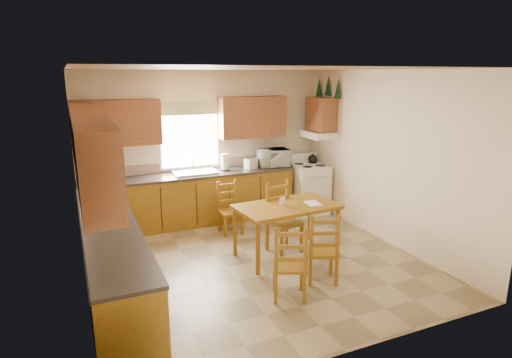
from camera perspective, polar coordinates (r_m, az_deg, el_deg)
name	(u,v)px	position (r m, az deg, el deg)	size (l,w,h in m)	color
floor	(255,262)	(6.27, -0.15, -11.00)	(4.50, 4.50, 0.00)	#907C56
ceiling	(255,69)	(5.69, -0.17, 14.49)	(4.50, 4.50, 0.00)	brown
wall_left	(77,188)	(5.37, -22.73, -1.12)	(4.50, 4.50, 0.00)	beige
wall_right	(386,158)	(7.03, 16.91, 2.71)	(4.50, 4.50, 0.00)	beige
wall_back	(206,146)	(7.91, -6.74, 4.41)	(4.50, 4.50, 0.00)	beige
wall_front	(355,221)	(3.96, 13.10, -5.54)	(4.50, 4.50, 0.00)	beige
lower_cab_back	(192,200)	(7.73, -8.54, -2.79)	(3.75, 0.60, 0.88)	brown
lower_cab_left	(112,261)	(5.53, -18.64, -10.34)	(0.60, 3.60, 0.88)	brown
counter_back	(191,175)	(7.61, -8.66, 0.52)	(3.75, 0.63, 0.04)	#332D29
counter_left	(109,225)	(5.36, -19.02, -5.84)	(0.63, 3.60, 0.04)	#332D29
backsplash	(186,166)	(7.86, -9.25, 1.75)	(3.75, 0.01, 0.18)	gray
upper_cab_back_left	(117,123)	(7.38, -18.10, 7.10)	(1.41, 0.33, 0.75)	brown
upper_cab_back_right	(252,117)	(7.99, -0.50, 8.25)	(1.25, 0.33, 0.75)	brown
upper_cab_left	(89,146)	(5.13, -21.36, 4.12)	(0.33, 3.60, 0.75)	brown
upper_cab_stove	(321,114)	(8.17, 8.69, 8.54)	(0.33, 0.62, 0.62)	brown
range_hood	(318,135)	(8.18, 8.29, 5.89)	(0.44, 0.62, 0.12)	silver
window_frame	(190,136)	(7.77, -8.83, 5.67)	(1.13, 0.02, 1.18)	silver
window_pane	(190,136)	(7.76, -8.82, 5.66)	(1.05, 0.01, 1.10)	white
window_valance	(189,108)	(7.69, -8.91, 9.33)	(1.19, 0.01, 0.24)	#527E3C
sink_basin	(195,172)	(7.62, -8.13, 0.87)	(0.75, 0.45, 0.04)	silver
pine_decal_a	(338,88)	(7.94, 10.89, 11.78)	(0.22, 0.22, 0.36)	#11371C
pine_decal_b	(328,86)	(8.21, 9.61, 12.17)	(0.22, 0.22, 0.36)	#11371C
pine_decal_c	(319,87)	(8.48, 8.39, 12.00)	(0.22, 0.22, 0.36)	#11371C
stove	(309,189)	(8.33, 7.10, -1.36)	(0.62, 0.64, 0.93)	silver
coffeemaker	(99,173)	(7.32, -20.22, 0.73)	(0.19, 0.23, 0.32)	silver
paper_towel	(225,162)	(7.78, -4.21, 2.25)	(0.13, 0.13, 0.31)	white
toaster	(251,163)	(7.95, -0.69, 2.08)	(0.23, 0.15, 0.19)	silver
microwave	(273,158)	(8.13, 2.26, 2.85)	(0.55, 0.39, 0.33)	silver
dining_table	(286,230)	(6.36, 4.05, -6.86)	(1.46, 0.83, 0.78)	brown
chair_near_left	(289,261)	(5.19, 4.48, -10.84)	(0.40, 0.38, 0.94)	brown
chair_near_right	(322,247)	(5.64, 8.76, -8.93)	(0.40, 0.38, 0.94)	brown
chair_far_left	(285,218)	(6.46, 3.82, -5.26)	(0.44, 0.42, 1.05)	brown
chair_far_right	(230,208)	(7.21, -3.42, -3.91)	(0.37, 0.35, 0.88)	brown
table_paper	(313,203)	(6.36, 7.59, -3.22)	(0.20, 0.27, 0.00)	white
table_card	(282,201)	(6.25, 3.53, -2.92)	(0.08, 0.02, 0.11)	white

